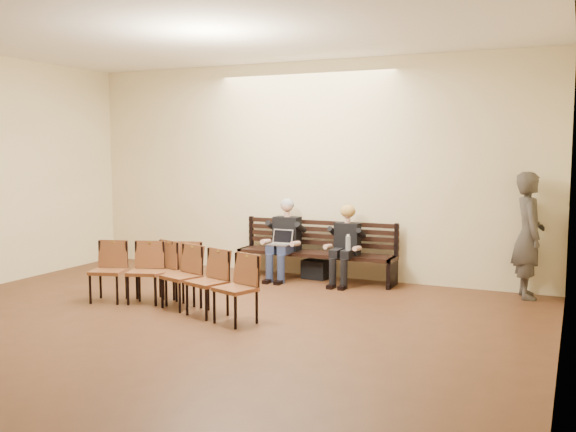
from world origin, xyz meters
name	(u,v)px	position (x,y,z in m)	size (l,w,h in m)	color
ground	(103,366)	(0.00, 0.00, 0.00)	(10.00, 10.00, 0.00)	#522F1C
room_walls	(147,105)	(0.00, 0.79, 2.54)	(8.02, 10.01, 3.51)	beige
bench	(315,266)	(0.33, 4.65, 0.23)	(2.60, 0.90, 0.45)	black
seated_man	(285,241)	(-0.16, 4.53, 0.62)	(0.52, 0.72, 1.24)	black
seated_woman	(345,249)	(0.87, 4.53, 0.55)	(0.47, 0.65, 1.09)	black
laptop	(279,246)	(-0.14, 4.30, 0.57)	(0.34, 0.27, 0.25)	silver
water_bottle	(348,250)	(1.00, 4.30, 0.57)	(0.08, 0.08, 0.25)	silver
bag	(316,269)	(0.30, 4.75, 0.15)	(0.41, 0.28, 0.30)	black
passerby	(529,226)	(3.50, 4.75, 1.02)	(0.74, 0.49, 2.04)	#3A352F
chair_row_front	(194,280)	(-0.33, 2.14, 0.42)	(2.03, 0.46, 0.84)	brown
chair_row_back	(146,272)	(-1.20, 2.28, 0.42)	(1.49, 0.45, 0.83)	brown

